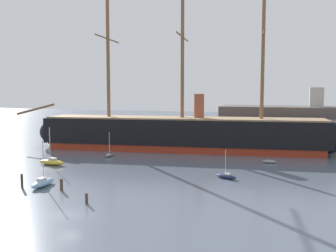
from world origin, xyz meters
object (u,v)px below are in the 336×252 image
sailboat_mid_right (226,176)px  sailboat_distant_centre (204,139)px  sailboat_foreground_left (43,183)px  dinghy_alongside_stern (269,162)px  tall_ship (182,133)px  sailboat_mid_left (52,162)px  motorboat_far_right (318,151)px  sailboat_alongside_bow (110,154)px  dockside_warehouse_right (296,126)px  mooring_piling_nearest (61,185)px  mooring_piling_right_pair (22,181)px  mooring_piling_left_pair (87,199)px

sailboat_mid_right → sailboat_distant_centre: size_ratio=0.88×
sailboat_foreground_left → dinghy_alongside_stern: 41.04m
tall_ship → sailboat_mid_left: 30.06m
motorboat_far_right → sailboat_distant_centre: sailboat_distant_centre is taller
motorboat_far_right → sailboat_alongside_bow: bearing=-157.1°
dockside_warehouse_right → sailboat_alongside_bow: bearing=-141.3°
sailboat_foreground_left → motorboat_far_right: size_ratio=2.09×
sailboat_distant_centre → dockside_warehouse_right: 24.02m
sailboat_alongside_bow → mooring_piling_nearest: 27.46m
sailboat_mid_right → dockside_warehouse_right: size_ratio=0.11×
sailboat_mid_left → dockside_warehouse_right: size_ratio=0.17×
tall_ship → sailboat_foreground_left: 39.10m
sailboat_mid_left → mooring_piling_right_pair: 16.46m
sailboat_mid_right → mooring_piling_left_pair: 23.29m
sailboat_foreground_left → sailboat_distant_centre: 57.25m
dinghy_alongside_stern → dockside_warehouse_right: (4.80, 26.88, 4.51)m
dockside_warehouse_right → sailboat_distant_centre: bearing=177.4°
sailboat_foreground_left → sailboat_mid_right: sailboat_foreground_left is taller
mooring_piling_nearest → sailboat_alongside_bow: bearing=102.6°
dinghy_alongside_stern → motorboat_far_right: bearing=57.8°
dockside_warehouse_right → mooring_piling_left_pair: bearing=-111.8°
sailboat_alongside_bow → motorboat_far_right: size_ratio=1.59×
sailboat_distant_centre → sailboat_mid_right: bearing=-73.0°
sailboat_mid_right → mooring_piling_nearest: 24.84m
tall_ship → sailboat_mid_right: bearing=-60.0°
tall_ship → mooring_piling_nearest: (-6.17, -38.78, -3.17)m
mooring_piling_nearest → dockside_warehouse_right: size_ratio=0.04×
mooring_piling_left_pair → mooring_piling_right_pair: bearing=161.9°
tall_ship → dockside_warehouse_right: (24.59, 17.45, 0.83)m
sailboat_distant_centre → mooring_piling_nearest: bearing=-97.1°
sailboat_foreground_left → sailboat_distant_centre: bearing=78.9°
tall_ship → motorboat_far_right: bearing=10.7°
motorboat_far_right → dockside_warehouse_right: (-4.61, 11.93, 4.35)m
tall_ship → motorboat_far_right: tall_ship is taller
sailboat_mid_left → mooring_piling_nearest: (12.01, -15.09, 0.24)m
motorboat_far_right → mooring_piling_right_pair: bearing=-133.0°
sailboat_mid_left → sailboat_mid_right: sailboat_mid_left is taller
sailboat_mid_left → sailboat_alongside_bow: 13.15m
sailboat_mid_right → sailboat_distant_centre: (-13.21, 43.13, 0.05)m
mooring_piling_right_pair → mooring_piling_nearest: bearing=3.0°
sailboat_mid_left → motorboat_far_right: (47.39, 29.22, -0.11)m
dinghy_alongside_stern → mooring_piling_nearest: bearing=-131.5°
sailboat_mid_left → dinghy_alongside_stern: sailboat_mid_left is taller
mooring_piling_nearest → sailboat_distant_centre: bearing=82.9°
mooring_piling_nearest → dockside_warehouse_right: (30.77, 56.24, 4.00)m
sailboat_mid_left → dinghy_alongside_stern: 40.57m
sailboat_mid_right → dinghy_alongside_stern: size_ratio=1.72×
mooring_piling_nearest → mooring_piling_left_pair: size_ratio=1.24×
sailboat_foreground_left → mooring_piling_nearest: size_ratio=4.10×
sailboat_foreground_left → motorboat_far_right: bearing=47.7°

